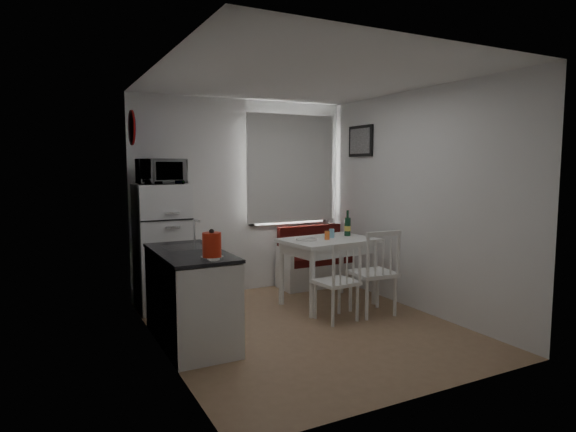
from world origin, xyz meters
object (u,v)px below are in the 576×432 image
object	(u,v)px
kitchen_counter	(190,296)
wine_bottle	(348,223)
fridge	(162,247)
microwave	(161,171)
chair_left	(341,273)
dining_table	(328,246)
kettle	(212,245)
chair_right	(379,263)
bench	(318,266)

from	to	relation	value
kitchen_counter	wine_bottle	xyz separation A→B (m)	(2.22, 0.57, 0.53)
kitchen_counter	fridge	world-z (taller)	fridge
microwave	fridge	bearing A→B (deg)	90.00
kitchen_counter	wine_bottle	size ratio (longest dim) A/B	4.04
microwave	chair_left	bearing A→B (deg)	-40.87
dining_table	chair_left	size ratio (longest dim) A/B	2.45
kitchen_counter	dining_table	xyz separation A→B (m)	(1.87, 0.47, 0.27)
kettle	wine_bottle	xyz separation A→B (m)	(2.17, 1.11, -0.05)
chair_right	fridge	bearing A→B (deg)	149.61
chair_right	wine_bottle	world-z (taller)	wine_bottle
fridge	microwave	bearing A→B (deg)	-90.00
kitchen_counter	wine_bottle	world-z (taller)	kitchen_counter
fridge	dining_table	bearing A→B (deg)	-22.69
fridge	wine_bottle	distance (m)	2.32
chair_left	microwave	size ratio (longest dim) A/B	0.90
dining_table	chair_right	xyz separation A→B (m)	(0.25, -0.67, -0.12)
kettle	microwave	bearing A→B (deg)	90.99
dining_table	kettle	bearing A→B (deg)	-157.69
kitchen_counter	fridge	xyz separation A→B (m)	(0.02, 1.24, 0.30)
kitchen_counter	bench	bearing A→B (deg)	30.84
bench	dining_table	size ratio (longest dim) A/B	1.01
kettle	chair_left	bearing A→B (deg)	12.32
dining_table	chair_left	world-z (taller)	chair_left
chair_right	microwave	distance (m)	2.73
fridge	kettle	distance (m)	1.80
bench	kettle	size ratio (longest dim) A/B	4.54
bench	chair_right	size ratio (longest dim) A/B	2.24
chair_left	chair_right	bearing A→B (deg)	-6.31
kitchen_counter	microwave	bearing A→B (deg)	89.06
microwave	wine_bottle	size ratio (longest dim) A/B	1.63
dining_table	wine_bottle	world-z (taller)	wine_bottle
bench	chair_left	size ratio (longest dim) A/B	2.48
fridge	wine_bottle	xyz separation A→B (m)	(2.20, -0.67, 0.24)
kitchen_counter	chair_right	bearing A→B (deg)	-5.45
kitchen_counter	wine_bottle	distance (m)	2.35
chair_left	fridge	distance (m)	2.16
dining_table	fridge	xyz separation A→B (m)	(-1.85, 0.77, 0.02)
microwave	kitchen_counter	bearing A→B (deg)	-90.94
kitchen_counter	bench	world-z (taller)	kitchen_counter
kitchen_counter	chair_right	world-z (taller)	kitchen_counter
kitchen_counter	chair_left	bearing A→B (deg)	-6.76
microwave	dining_table	bearing A→B (deg)	-21.36
fridge	kettle	xyz separation A→B (m)	(0.03, -1.78, 0.28)
chair_left	wine_bottle	xyz separation A→B (m)	(0.60, 0.76, 0.43)
kitchen_counter	microwave	size ratio (longest dim) A/B	2.47
dining_table	microwave	xyz separation A→B (m)	(-1.85, 0.72, 0.92)
kitchen_counter	bench	xyz separation A→B (m)	(2.26, 1.35, -0.17)
chair_right	wine_bottle	distance (m)	0.86
fridge	microwave	size ratio (longest dim) A/B	2.81
microwave	chair_right	bearing A→B (deg)	-33.59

